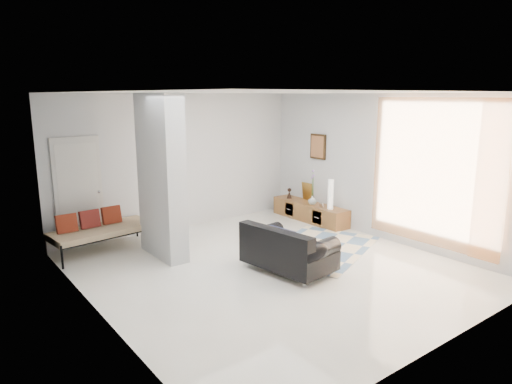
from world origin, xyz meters
TOP-DOWN VIEW (x-y plane):
  - floor at (0.00, 0.00)m, footprint 6.00×6.00m
  - ceiling at (0.00, 0.00)m, footprint 6.00×6.00m
  - wall_back at (0.00, 3.00)m, footprint 6.00×0.00m
  - wall_front at (0.00, -3.00)m, footprint 6.00×0.00m
  - wall_left at (-2.75, 0.00)m, footprint 0.00×6.00m
  - wall_right at (2.75, 0.00)m, footprint 0.00×6.00m
  - partition_column at (-1.10, 1.60)m, footprint 0.35×1.20m
  - hallway_door at (-2.10, 2.96)m, footprint 0.85×0.06m
  - curtain at (2.67, -1.15)m, footprint 0.00×2.55m
  - wall_art at (2.72, 1.70)m, footprint 0.04×0.45m
  - media_console at (2.52, 1.70)m, footprint 0.45×2.02m
  - loveseat at (0.10, -0.29)m, footprint 1.04×1.54m
  - daybed at (-1.91, 2.47)m, footprint 1.87×0.97m
  - area_rug at (1.33, 0.20)m, footprint 2.82×2.39m
  - cylinder_lamp at (2.50, 1.07)m, footprint 0.11×0.11m
  - bronze_figurine at (2.47, 2.35)m, footprint 0.12×0.12m
  - vase at (2.47, 1.58)m, footprint 0.20×0.20m

SIDE VIEW (x-z plane):
  - floor at x=0.00m, z-range 0.00..0.00m
  - area_rug at x=1.33m, z-range 0.00..0.01m
  - media_console at x=2.52m, z-range -0.20..0.60m
  - loveseat at x=0.10m, z-range -0.02..0.74m
  - daybed at x=-1.91m, z-range 0.03..0.80m
  - vase at x=2.47m, z-range 0.40..0.60m
  - bronze_figurine at x=2.47m, z-range 0.40..0.64m
  - cylinder_lamp at x=2.50m, z-range 0.40..1.03m
  - hallway_door at x=-2.10m, z-range 0.00..2.04m
  - partition_column at x=-1.10m, z-range 0.00..2.80m
  - wall_back at x=0.00m, z-range -1.60..4.40m
  - wall_front at x=0.00m, z-range -1.60..4.40m
  - wall_left at x=-2.75m, z-range -1.60..4.40m
  - wall_right at x=2.75m, z-range -1.60..4.40m
  - curtain at x=2.67m, z-range 0.17..2.72m
  - wall_art at x=2.72m, z-range 1.38..1.92m
  - ceiling at x=0.00m, z-range 2.80..2.80m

